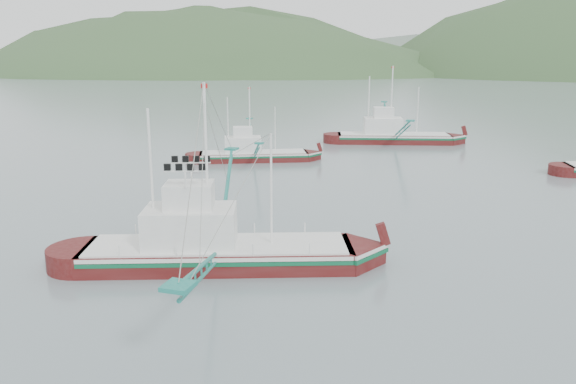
% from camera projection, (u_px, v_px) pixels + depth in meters
% --- Properties ---
extents(ground, '(1200.00, 1200.00, 0.00)m').
position_uv_depth(ground, '(255.00, 272.00, 31.07)').
color(ground, slate).
rests_on(ground, ground).
extents(main_boat, '(15.63, 26.55, 11.11)m').
position_uv_depth(main_boat, '(215.00, 228.00, 31.56)').
color(main_boat, '#450C0B').
rests_on(main_boat, ground).
extents(bg_boat_left, '(12.62, 21.28, 9.05)m').
position_uv_depth(bg_boat_left, '(253.00, 145.00, 64.22)').
color(bg_boat_left, '#450C0B').
rests_on(bg_boat_left, ground).
extents(bg_boat_far, '(16.02, 27.57, 11.35)m').
position_uv_depth(bg_boat_far, '(393.00, 128.00, 77.65)').
color(bg_boat_far, '#450C0B').
rests_on(bg_boat_far, ground).
extents(headland_left, '(448.00, 308.00, 210.00)m').
position_uv_depth(headland_left, '(200.00, 74.00, 417.58)').
color(headland_left, '#2F4D27').
rests_on(headland_left, ground).
extents(ridge_distant, '(960.00, 400.00, 240.00)m').
position_uv_depth(ridge_distant, '(490.00, 70.00, 541.69)').
color(ridge_distant, slate).
rests_on(ridge_distant, ground).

